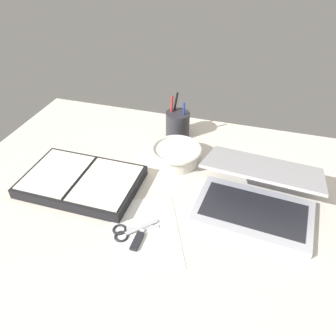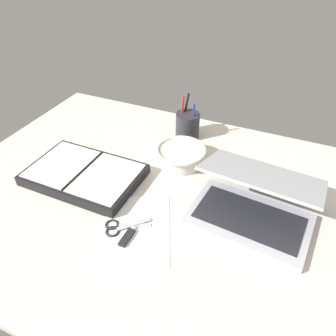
{
  "view_description": "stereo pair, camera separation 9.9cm",
  "coord_description": "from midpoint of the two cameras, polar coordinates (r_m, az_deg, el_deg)",
  "views": [
    {
      "loc": [
        20.33,
        -70.06,
        70.1
      ],
      "look_at": [
        -2.15,
        5.29,
        9.0
      ],
      "focal_mm": 35.0,
      "sensor_mm": 36.0,
      "label": 1
    },
    {
      "loc": [
        29.66,
        -66.62,
        70.1
      ],
      "look_at": [
        -2.15,
        5.29,
        9.0
      ],
      "focal_mm": 35.0,
      "sensor_mm": 36.0,
      "label": 2
    }
  ],
  "objects": [
    {
      "name": "laptop",
      "position": [
        0.95,
        17.66,
        -6.08
      ],
      "size": [
        35.01,
        29.95,
        14.82
      ],
      "rotation": [
        0.0,
        0.0,
        -0.09
      ],
      "color": "#B7B7BC",
      "rests_on": "desk_top"
    },
    {
      "name": "scissors",
      "position": [
        0.91,
        -5.67,
        -10.37
      ],
      "size": [
        12.16,
        10.27,
        0.8
      ],
      "rotation": [
        0.0,
        0.0,
        0.61
      ],
      "color": "#B7B7BC",
      "rests_on": "desk_top"
    },
    {
      "name": "usb_drive",
      "position": [
        0.89,
        -3.87,
        -12.07
      ],
      "size": [
        2.0,
        7.2,
        1.0
      ],
      "rotation": [
        0.0,
        0.0,
        0.0
      ],
      "color": "black",
      "rests_on": "desk_top"
    },
    {
      "name": "planner",
      "position": [
        1.08,
        -11.82,
        -1.2
      ],
      "size": [
        35.82,
        23.74,
        3.68
      ],
      "rotation": [
        0.0,
        0.0,
        -0.01
      ],
      "color": "black",
      "rests_on": "desk_top"
    },
    {
      "name": "paper_sheet_front",
      "position": [
        0.91,
        -2.37,
        -10.76
      ],
      "size": [
        27.14,
        31.19,
        0.16
      ],
      "primitive_type": "cube",
      "rotation": [
        0.0,
        0.0,
        0.42
      ],
      "color": "white",
      "rests_on": "desk_top"
    },
    {
      "name": "desk_top",
      "position": [
        1.0,
        2.75,
        -5.73
      ],
      "size": [
        140.0,
        100.0,
        2.0
      ],
      "primitive_type": "cube",
      "color": "beige",
      "rests_on": "ground"
    },
    {
      "name": "pen_cup",
      "position": [
        1.25,
        5.71,
        7.41
      ],
      "size": [
        9.04,
        9.04,
        16.52
      ],
      "color": "#28282D",
      "rests_on": "desk_top"
    },
    {
      "name": "bowl",
      "position": [
        1.11,
        4.82,
        2.19
      ],
      "size": [
        17.46,
        17.46,
        6.02
      ],
      "color": "silver",
      "rests_on": "desk_top"
    }
  ]
}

